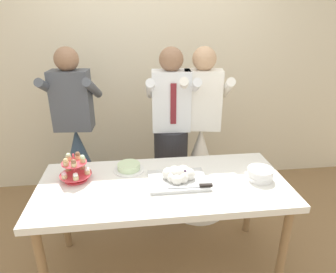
{
  "coord_description": "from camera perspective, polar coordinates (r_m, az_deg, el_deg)",
  "views": [
    {
      "loc": [
        -0.19,
        -1.84,
        1.9
      ],
      "look_at": [
        0.05,
        0.15,
        1.07
      ],
      "focal_mm": 31.51,
      "sensor_mm": 36.0,
      "label": 1
    }
  ],
  "objects": [
    {
      "name": "person_bride",
      "position": [
        2.93,
        6.17,
        -4.47
      ],
      "size": [
        0.57,
        0.56,
        1.66
      ],
      "color": "white",
      "rests_on": "ground_plane"
    },
    {
      "name": "round_cake",
      "position": [
        2.34,
        -7.58,
        -5.92
      ],
      "size": [
        0.24,
        0.24,
        0.06
      ],
      "color": "white",
      "rests_on": "dessert_table"
    },
    {
      "name": "cupcake_stand",
      "position": [
        2.26,
        -17.54,
        -6.04
      ],
      "size": [
        0.23,
        0.23,
        0.21
      ],
      "color": "#D83F4C",
      "rests_on": "dessert_table"
    },
    {
      "name": "plate_stack",
      "position": [
        2.29,
        17.38,
        -6.89
      ],
      "size": [
        0.19,
        0.19,
        0.09
      ],
      "color": "white",
      "rests_on": "dessert_table"
    },
    {
      "name": "rear_wall",
      "position": [
        3.33,
        -3.71,
        14.58
      ],
      "size": [
        5.2,
        0.1,
        2.9
      ],
      "primitive_type": "cube",
      "color": "beige",
      "rests_on": "ground_plane"
    },
    {
      "name": "ground_plane",
      "position": [
        2.65,
        -0.79,
        -23.4
      ],
      "size": [
        8.0,
        8.0,
        0.0
      ],
      "primitive_type": "plane",
      "color": "olive"
    },
    {
      "name": "dessert_table",
      "position": [
        2.2,
        -0.89,
        -10.59
      ],
      "size": [
        1.8,
        0.8,
        0.78
      ],
      "color": "white",
      "rests_on": "ground_plane"
    },
    {
      "name": "person_guest",
      "position": [
        3.02,
        -16.76,
        -4.5
      ],
      "size": [
        0.56,
        0.56,
        1.66
      ],
      "color": "#334760",
      "rests_on": "ground_plane"
    },
    {
      "name": "person_groom",
      "position": [
        2.81,
        0.56,
        -1.83
      ],
      "size": [
        0.48,
        0.51,
        1.66
      ],
      "color": "#232328",
      "rests_on": "ground_plane"
    },
    {
      "name": "main_cake_tray",
      "position": [
        2.16,
        2.0,
        -7.78
      ],
      "size": [
        0.44,
        0.31,
        0.12
      ],
      "color": "silver",
      "rests_on": "dessert_table"
    }
  ]
}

